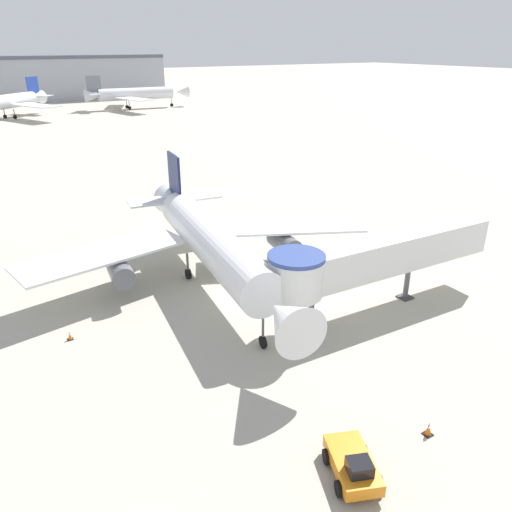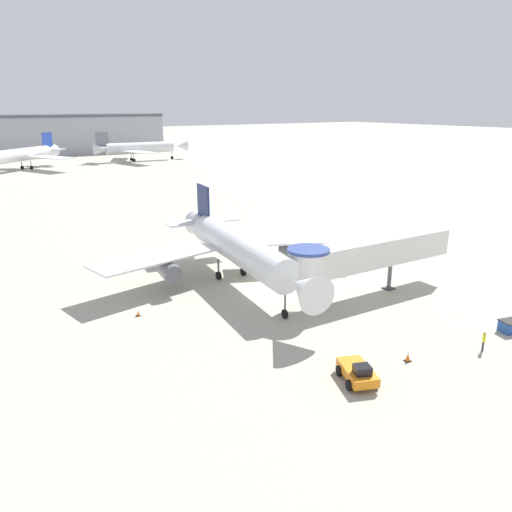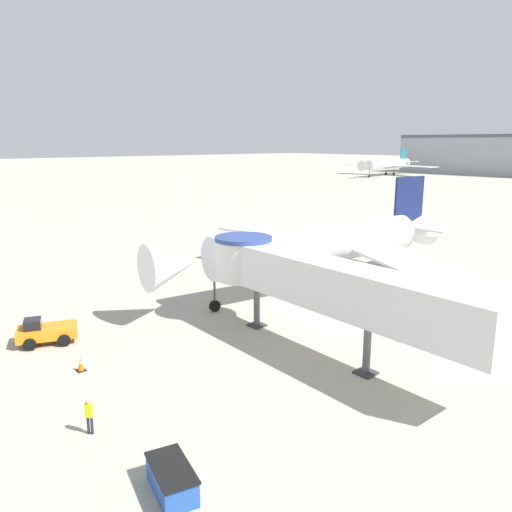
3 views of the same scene
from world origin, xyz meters
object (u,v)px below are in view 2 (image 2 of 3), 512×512
(pushback_tug_orange, at_px, (358,372))
(jet_bridge, at_px, (362,255))
(traffic_cone_apron_front, at_px, (408,357))
(background_jet_gray_tail, at_px, (138,148))
(ground_crew_marshaller, at_px, (484,340))
(main_airplane, at_px, (237,248))
(background_jet_blue_tail, at_px, (19,155))
(traffic_cone_port_wing, at_px, (138,313))
(traffic_cone_starboard_wing, at_px, (334,267))

(pushback_tug_orange, bearing_deg, jet_bridge, 66.71)
(traffic_cone_apron_front, xyz_separation_m, background_jet_gray_tail, (35.46, 151.45, 4.21))
(ground_crew_marshaller, xyz_separation_m, background_jet_gray_tail, (28.97, 153.69, 3.62))
(traffic_cone_apron_front, bearing_deg, main_airplane, 94.16)
(pushback_tug_orange, relative_size, background_jet_blue_tail, 0.13)
(traffic_cone_port_wing, bearing_deg, background_jet_gray_tail, 69.16)
(jet_bridge, relative_size, pushback_tug_orange, 5.04)
(traffic_cone_port_wing, distance_m, background_jet_blue_tail, 125.88)
(traffic_cone_starboard_wing, bearing_deg, traffic_cone_apron_front, -117.75)
(jet_bridge, bearing_deg, background_jet_gray_tail, 80.32)
(jet_bridge, height_order, pushback_tug_orange, jet_bridge)
(traffic_cone_apron_front, bearing_deg, background_jet_gray_tail, 76.82)
(main_airplane, distance_m, traffic_cone_starboard_wing, 13.26)
(traffic_cone_starboard_wing, relative_size, background_jet_gray_tail, 0.02)
(pushback_tug_orange, distance_m, background_jet_gray_tail, 156.97)
(traffic_cone_port_wing, distance_m, traffic_cone_apron_front, 24.83)
(pushback_tug_orange, distance_m, background_jet_blue_tail, 145.62)
(traffic_cone_starboard_wing, xyz_separation_m, traffic_cone_apron_front, (-10.80, -20.52, 0.11))
(traffic_cone_starboard_wing, xyz_separation_m, background_jet_blue_tail, (-15.36, 125.01, 4.39))
(jet_bridge, height_order, background_jet_gray_tail, background_jet_gray_tail)
(background_jet_gray_tail, bearing_deg, traffic_cone_port_wing, 164.10)
(traffic_cone_port_wing, bearing_deg, jet_bridge, -20.59)
(main_airplane, bearing_deg, pushback_tug_orange, -91.71)
(traffic_cone_apron_front, height_order, background_jet_gray_tail, background_jet_gray_tail)
(background_jet_gray_tail, bearing_deg, background_jet_blue_tail, 103.35)
(traffic_cone_apron_front, bearing_deg, pushback_tug_orange, -179.68)
(main_airplane, xyz_separation_m, background_jet_gray_tail, (37.13, 128.48, 0.56))
(pushback_tug_orange, relative_size, traffic_cone_starboard_wing, 6.99)
(traffic_cone_port_wing, relative_size, ground_crew_marshaller, 0.39)
(pushback_tug_orange, height_order, traffic_cone_port_wing, pushback_tug_orange)
(traffic_cone_apron_front, distance_m, background_jet_blue_tail, 145.67)
(main_airplane, distance_m, background_jet_blue_tail, 122.60)
(background_jet_gray_tail, bearing_deg, ground_crew_marshaller, 174.27)
(main_airplane, distance_m, pushback_tug_orange, 23.54)
(jet_bridge, distance_m, traffic_cone_apron_front, 14.51)
(traffic_cone_port_wing, xyz_separation_m, traffic_cone_apron_front, (14.54, -20.13, 0.07))
(background_jet_blue_tail, bearing_deg, ground_crew_marshaller, -36.48)
(traffic_cone_port_wing, bearing_deg, background_jet_blue_tail, 85.45)
(pushback_tug_orange, distance_m, ground_crew_marshaller, 12.19)
(ground_crew_marshaller, height_order, background_jet_blue_tail, background_jet_blue_tail)
(jet_bridge, relative_size, traffic_cone_starboard_wing, 35.23)
(ground_crew_marshaller, xyz_separation_m, background_jet_blue_tail, (-11.04, 147.77, 3.69))
(pushback_tug_orange, relative_size, background_jet_gray_tail, 0.12)
(pushback_tug_orange, xyz_separation_m, traffic_cone_apron_front, (5.50, 0.03, -0.38))
(traffic_cone_starboard_wing, xyz_separation_m, ground_crew_marshaller, (-4.31, -22.76, 0.71))
(jet_bridge, relative_size, traffic_cone_apron_front, 25.37)
(main_airplane, xyz_separation_m, traffic_cone_port_wing, (-12.87, -2.84, -3.73))
(pushback_tug_orange, xyz_separation_m, ground_crew_marshaller, (11.99, -2.20, 0.21))
(traffic_cone_starboard_wing, relative_size, background_jet_blue_tail, 0.02)
(pushback_tug_orange, height_order, ground_crew_marshaller, same)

